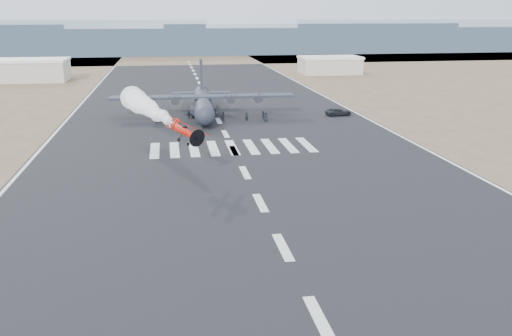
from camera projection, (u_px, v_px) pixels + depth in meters
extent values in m
plane|color=black|center=(319.00, 318.00, 37.60)|extent=(500.00, 500.00, 0.00)
cube|color=brown|center=(186.00, 57.00, 255.65)|extent=(500.00, 80.00, 0.00)
cube|color=#899CAE|center=(53.00, 37.00, 271.59)|extent=(150.00, 50.00, 17.00)
cube|color=#899CAE|center=(184.00, 40.00, 282.29)|extent=(150.00, 50.00, 13.00)
cube|color=#899CAE|center=(305.00, 37.00, 292.16)|extent=(150.00, 50.00, 15.00)
cube|color=#899CAE|center=(418.00, 34.00, 302.03)|extent=(150.00, 50.00, 17.00)
cube|color=#A6A193|center=(27.00, 71.00, 166.12)|extent=(24.00, 14.00, 6.00)
cube|color=white|center=(25.00, 60.00, 165.21)|extent=(24.50, 14.50, 0.80)
cube|color=#A6A193|center=(330.00, 66.00, 186.27)|extent=(20.00, 12.00, 5.20)
cube|color=white|center=(330.00, 57.00, 185.46)|extent=(20.50, 12.50, 0.80)
cylinder|color=red|center=(184.00, 131.00, 67.25)|extent=(2.34, 5.09, 0.91)
sphere|color=black|center=(184.00, 128.00, 67.32)|extent=(0.71, 0.71, 0.71)
cylinder|color=black|center=(191.00, 135.00, 65.16)|extent=(1.14, 0.87, 1.01)
cylinder|color=black|center=(192.00, 136.00, 64.86)|extent=(2.13, 0.67, 2.22)
cube|color=red|center=(185.00, 135.00, 67.00)|extent=(5.36, 2.51, 3.10)
cube|color=red|center=(186.00, 126.00, 66.40)|extent=(5.53, 2.56, 3.20)
cube|color=red|center=(178.00, 124.00, 69.11)|extent=(0.36, 0.90, 1.01)
cube|color=red|center=(178.00, 128.00, 69.25)|extent=(2.14, 1.26, 0.08)
cylinder|color=black|center=(181.00, 143.00, 66.54)|extent=(0.24, 0.46, 0.44)
cylinder|color=black|center=(193.00, 141.00, 67.23)|extent=(0.24, 0.46, 0.44)
sphere|color=white|center=(178.00, 128.00, 69.42)|extent=(0.71, 0.71, 0.71)
sphere|color=white|center=(172.00, 124.00, 71.50)|extent=(1.03, 1.03, 1.03)
sphere|color=white|center=(167.00, 121.00, 73.57)|extent=(1.35, 1.35, 1.35)
sphere|color=white|center=(161.00, 117.00, 75.65)|extent=(1.67, 1.67, 1.67)
sphere|color=white|center=(156.00, 114.00, 77.73)|extent=(2.00, 2.00, 2.00)
sphere|color=white|center=(152.00, 111.00, 79.81)|extent=(2.32, 2.32, 2.32)
sphere|color=white|center=(147.00, 109.00, 81.89)|extent=(2.64, 2.64, 2.64)
sphere|color=white|center=(143.00, 106.00, 83.96)|extent=(2.97, 2.97, 2.97)
sphere|color=white|center=(139.00, 104.00, 86.04)|extent=(3.29, 3.29, 3.29)
sphere|color=white|center=(135.00, 101.00, 88.12)|extent=(3.61, 3.61, 3.61)
sphere|color=white|center=(132.00, 99.00, 90.20)|extent=(3.93, 3.93, 3.93)
cylinder|color=#1E222D|center=(203.00, 104.00, 110.09)|extent=(4.79, 25.87, 3.68)
sphere|color=#1E222D|center=(205.00, 116.00, 97.82)|extent=(3.68, 3.68, 3.68)
cone|color=#1E222D|center=(202.00, 95.00, 122.36)|extent=(3.91, 5.67, 3.68)
cube|color=#1E222D|center=(203.00, 97.00, 108.73)|extent=(36.89, 5.46, 0.46)
cylinder|color=#1E222D|center=(147.00, 100.00, 107.15)|extent=(1.80, 3.56, 1.65)
cylinder|color=#3F3F44|center=(147.00, 102.00, 105.40)|extent=(3.12, 0.18, 3.12)
cylinder|color=#1E222D|center=(175.00, 100.00, 107.78)|extent=(1.80, 3.56, 1.65)
cylinder|color=#3F3F44|center=(175.00, 101.00, 106.03)|extent=(3.12, 0.18, 3.12)
cylinder|color=#1E222D|center=(231.00, 99.00, 109.05)|extent=(1.80, 3.56, 1.65)
cylinder|color=#3F3F44|center=(231.00, 100.00, 107.30)|extent=(3.12, 0.18, 3.12)
cylinder|color=#1E222D|center=(258.00, 98.00, 109.68)|extent=(1.80, 3.56, 1.65)
cylinder|color=#3F3F44|center=(259.00, 100.00, 107.93)|extent=(3.12, 0.18, 3.12)
cube|color=#1E222D|center=(201.00, 76.00, 119.33)|extent=(0.73, 4.16, 7.35)
cube|color=#1E222D|center=(202.00, 93.00, 120.84)|extent=(12.97, 3.31, 0.32)
cube|color=#1E222D|center=(193.00, 111.00, 111.12)|extent=(1.34, 5.56, 1.47)
cylinder|color=black|center=(193.00, 113.00, 111.26)|extent=(0.50, 1.03, 1.01)
cube|color=#1E222D|center=(213.00, 110.00, 111.58)|extent=(1.34, 5.56, 1.47)
cylinder|color=black|center=(213.00, 113.00, 111.72)|extent=(0.50, 1.03, 1.01)
cylinder|color=black|center=(205.00, 124.00, 100.99)|extent=(0.40, 0.84, 0.83)
imported|color=black|center=(338.00, 112.00, 111.16)|extent=(5.68, 3.24, 1.49)
imported|color=black|center=(247.00, 116.00, 105.28)|extent=(0.83, 0.77, 1.84)
imported|color=black|center=(263.00, 115.00, 107.23)|extent=(0.93, 0.78, 1.63)
imported|color=black|center=(167.00, 118.00, 103.72)|extent=(1.27, 1.02, 1.79)
imported|color=black|center=(156.00, 118.00, 103.62)|extent=(0.95, 1.24, 1.89)
imported|color=black|center=(266.00, 117.00, 105.14)|extent=(0.87, 0.55, 1.75)
imported|color=black|center=(189.00, 115.00, 107.05)|extent=(1.59, 0.79, 1.64)
imported|color=black|center=(155.00, 118.00, 104.69)|extent=(0.71, 0.75, 1.61)
imported|color=black|center=(223.00, 116.00, 106.43)|extent=(0.93, 0.90, 1.65)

